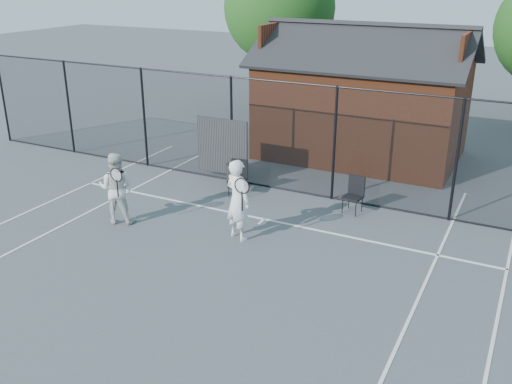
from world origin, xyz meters
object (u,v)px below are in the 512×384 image
at_px(chair_right, 353,196).
at_px(waste_bin, 235,175).
at_px(player_back, 116,188).
at_px(clubhouse, 362,106).
at_px(chair_left, 238,179).
at_px(player_front, 238,200).

xyz_separation_m(chair_right, waste_bin, (-3.46, 0.23, -0.11)).
distance_m(player_back, waste_bin, 3.60).
bearing_deg(waste_bin, chair_right, -3.82).
xyz_separation_m(clubhouse, waste_bin, (-2.20, -4.40, -1.27)).
distance_m(chair_left, chair_right, 3.11).
xyz_separation_m(player_front, waste_bin, (-1.62, 2.77, -0.59)).
distance_m(clubhouse, player_back, 8.51).
xyz_separation_m(clubhouse, player_back, (-3.57, -7.69, -0.74)).
bearing_deg(chair_left, chair_right, -5.22).
height_order(player_back, waste_bin, player_back).
bearing_deg(player_front, clubhouse, 85.36).
bearing_deg(chair_right, waste_bin, -176.06).
relative_size(player_front, waste_bin, 2.72).
distance_m(clubhouse, player_front, 7.23).
bearing_deg(chair_right, clubhouse, 113.02).
distance_m(player_front, chair_left, 2.64).
height_order(clubhouse, waste_bin, clubhouse).
bearing_deg(waste_bin, chair_left, -54.20).
bearing_deg(player_front, chair_right, 54.00).
relative_size(player_front, chair_right, 2.05).
relative_size(player_front, chair_left, 1.99).
bearing_deg(chair_left, waste_bin, 115.64).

